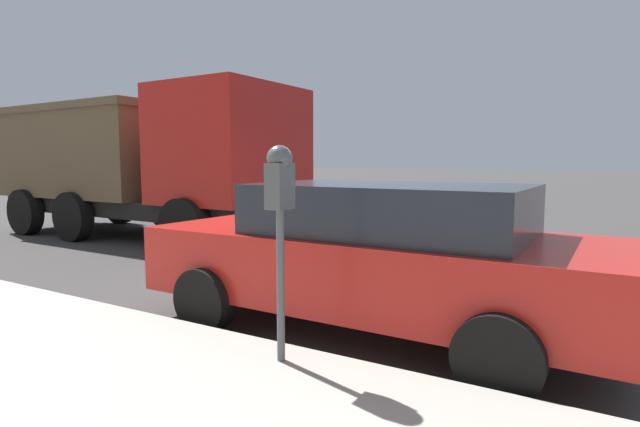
# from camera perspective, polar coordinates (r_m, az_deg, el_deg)

# --- Properties ---
(ground_plane) EXTENTS (220.00, 220.00, 0.00)m
(ground_plane) POSITION_cam_1_polar(r_m,az_deg,el_deg) (6.32, 5.03, -9.43)
(ground_plane) COLOR #3D3A3A
(parking_meter) EXTENTS (0.21, 0.19, 1.62)m
(parking_meter) POSITION_cam_1_polar(r_m,az_deg,el_deg) (3.67, -4.60, 1.85)
(parking_meter) COLOR #4C5156
(parking_meter) RESTS_ON sidewalk
(car_red) EXTENTS (2.07, 4.51, 1.46)m
(car_red) POSITION_cam_1_polar(r_m,az_deg,el_deg) (4.92, 6.55, -4.55)
(car_red) COLOR #B21E19
(car_red) RESTS_ON ground_plane
(dump_truck) EXTENTS (2.93, 7.43, 3.11)m
(dump_truck) POSITION_cam_1_polar(r_m,az_deg,el_deg) (11.84, -19.65, 5.79)
(dump_truck) COLOR black
(dump_truck) RESTS_ON ground_plane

